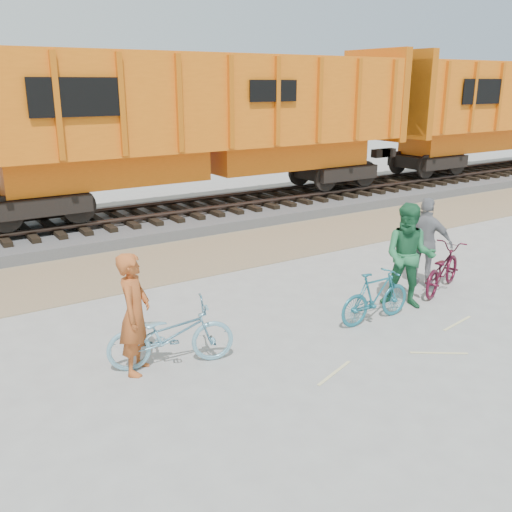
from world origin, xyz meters
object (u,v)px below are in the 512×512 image
object	(u,v)px
hopper_car_right	(511,108)
hopper_car_center	(205,120)
bicycle_maroon	(442,269)
person_solo	(135,314)
person_man	(409,256)
bicycle_teal	(376,296)
bicycle_blue	(171,334)
person_woman	(425,243)

from	to	relation	value
hopper_car_right	hopper_car_center	bearing A→B (deg)	180.00
hopper_car_center	bicycle_maroon	size ratio (longest dim) A/B	7.84
hopper_car_center	person_solo	world-z (taller)	hopper_car_center
bicycle_maroon	person_solo	size ratio (longest dim) A/B	0.98
person_man	person_solo	bearing A→B (deg)	-132.06
bicycle_maroon	person_solo	distance (m)	6.47
hopper_car_right	bicycle_maroon	distance (m)	16.53
person_solo	hopper_car_right	bearing A→B (deg)	-30.52
bicycle_teal	person_solo	size ratio (longest dim) A/B	0.86
hopper_car_center	bicycle_blue	bearing A→B (deg)	-121.25
bicycle_teal	person_woman	size ratio (longest dim) A/B	0.84
hopper_car_right	bicycle_blue	size ratio (longest dim) A/B	7.42
hopper_car_right	bicycle_teal	distance (m)	18.66
person_man	hopper_car_center	bearing A→B (deg)	139.84
hopper_car_center	bicycle_blue	distance (m)	9.99
hopper_car_center	person_solo	size ratio (longest dim) A/B	7.72
person_woman	person_man	bearing A→B (deg)	90.69
bicycle_teal	person_woman	xyz separation A→B (m)	(2.14, 0.81, 0.46)
hopper_car_center	hopper_car_right	size ratio (longest dim) A/B	1.00
person_man	hopper_car_right	bearing A→B (deg)	80.95
person_woman	bicycle_teal	bearing A→B (deg)	83.31
bicycle_teal	bicycle_maroon	xyz separation A→B (m)	(2.24, 0.41, 0.00)
bicycle_maroon	person_man	bearing A→B (deg)	77.67
bicycle_blue	bicycle_maroon	xyz separation A→B (m)	(5.96, -0.05, -0.03)
bicycle_teal	bicycle_maroon	bearing A→B (deg)	-79.52
hopper_car_center	bicycle_blue	world-z (taller)	hopper_car_center
hopper_car_center	person_man	distance (m)	8.76
bicycle_maroon	person_woman	bearing A→B (deg)	-7.75
hopper_car_right	person_man	xyz separation A→B (m)	(-15.30, -8.52, -2.01)
bicycle_teal	bicycle_maroon	distance (m)	2.27
hopper_car_right	person_man	bearing A→B (deg)	-150.88
hopper_car_right	bicycle_maroon	size ratio (longest dim) A/B	7.84
person_man	person_woman	xyz separation A→B (m)	(1.14, 0.61, -0.06)
bicycle_teal	person_woman	distance (m)	2.33
person_man	person_woman	size ratio (longest dim) A/B	1.06
person_solo	person_woman	size ratio (longest dim) A/B	0.97
bicycle_teal	person_man	size ratio (longest dim) A/B	0.79
person_solo	person_woman	distance (m)	6.36
hopper_car_right	person_woman	xyz separation A→B (m)	(-14.16, -7.91, -2.07)
bicycle_blue	person_woman	bearing A→B (deg)	-69.65
hopper_car_center	person_man	size ratio (longest dim) A/B	7.06
hopper_car_center	person_woman	distance (m)	8.22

